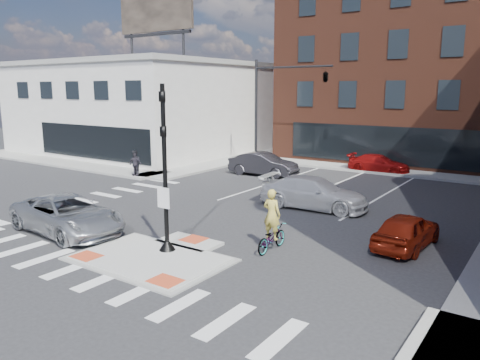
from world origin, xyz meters
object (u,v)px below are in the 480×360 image
Objects in this scene: bg_car_red at (379,164)px; pedestrian_a at (135,163)px; pedestrian_b at (135,164)px; white_pickup at (314,193)px; cyclist at (272,230)px; red_sedan at (407,230)px; silver_suv at (67,215)px; bg_car_dark at (263,164)px.

pedestrian_a is (-12.78, -11.50, 0.39)m from bg_car_red.
pedestrian_b is (-12.78, -11.50, 0.30)m from bg_car_red.
bg_car_red is at bearing 56.48° from pedestrian_a.
white_pickup is 6.78m from cyclist.
pedestrian_a is (-13.51, 0.59, 0.23)m from white_pickup.
red_sedan is 16.71m from bg_car_red.
cyclist reaches higher than silver_suv.
red_sedan is 0.91× the size of bg_car_red.
pedestrian_a reaches higher than silver_suv.
bg_car_dark is 2.05× the size of cyclist.
bg_car_red is 17.20m from pedestrian_a.
cyclist is at bearing -176.39° from bg_car_red.
bg_car_dark is at bearing -57.71° from cyclist.
pedestrian_a is at bearing 38.95° from silver_suv.
pedestrian_b is (-6.89, 10.15, 0.15)m from silver_suv.
red_sedan is at bearing -58.37° from silver_suv.
pedestrian_a is 0.09m from pedestrian_b.
pedestrian_b reaches higher than red_sedan.
silver_suv is 1.17× the size of bg_car_dark.
silver_suv is 3.26× the size of pedestrian_a.
bg_car_red is 18.83m from cyclist.
cyclist reaches higher than white_pickup.
bg_car_red is 1.85× the size of cyclist.
bg_car_dark is at bearing 130.23° from bg_car_red.
bg_car_dark is at bearing 55.12° from pedestrian_a.
pedestrian_b is at bearing 127.41° from bg_car_dark.
white_pickup is at bearing 12.02° from pedestrian_a.
cyclist is 1.36× the size of pedestrian_a.
pedestrian_a reaches higher than bg_car_dark.
cyclist is 1.51× the size of pedestrian_b.
red_sedan is 5.14m from cyclist.
bg_car_red is at bearing -64.45° from red_sedan.
silver_suv is at bearing 161.61° from bg_car_red.
cyclist is (1.49, -6.61, 0.00)m from white_pickup.
white_pickup is at bearing -28.14° from red_sedan.
pedestrian_a is (-6.89, 10.15, 0.23)m from silver_suv.
white_pickup is 2.32× the size of cyclist.
pedestrian_b is at bearing 128.83° from bg_car_red.
white_pickup is (6.62, 9.56, 0.01)m from silver_suv.
bg_car_dark is 1.11× the size of bg_car_red.
white_pickup is at bearing -135.49° from bg_car_dark.
pedestrian_b is at bearing -26.40° from cyclist.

